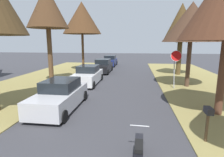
% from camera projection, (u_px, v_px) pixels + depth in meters
% --- Properties ---
extents(stop_sign_far, '(0.82, 0.77, 2.90)m').
position_uv_depth(stop_sign_far, '(176.00, 61.00, 13.73)').
color(stop_sign_far, '#9EA0A5').
rests_on(stop_sign_far, grass_verge_right).
extents(street_tree_right_mid_b, '(4.32, 4.32, 6.49)m').
position_uv_depth(street_tree_right_mid_b, '(192.00, 22.00, 13.84)').
color(street_tree_right_mid_b, '#4F382A').
rests_on(street_tree_right_mid_b, grass_verge_right).
extents(street_tree_right_far, '(3.71, 3.71, 7.51)m').
position_uv_depth(street_tree_right_far, '(181.00, 23.00, 19.18)').
color(street_tree_right_far, brown).
rests_on(street_tree_right_far, grass_verge_right).
extents(street_tree_left_mid_b, '(3.34, 3.34, 7.96)m').
position_uv_depth(street_tree_left_mid_b, '(47.00, 8.00, 14.64)').
color(street_tree_left_mid_b, brown).
rests_on(street_tree_left_mid_b, grass_verge_left).
extents(street_tree_left_far, '(4.66, 4.66, 8.27)m').
position_uv_depth(street_tree_left_far, '(82.00, 18.00, 22.02)').
color(street_tree_left_far, brown).
rests_on(street_tree_left_far, grass_verge_left).
extents(parked_sedan_silver, '(1.97, 4.41, 1.57)m').
position_uv_depth(parked_sedan_silver, '(60.00, 96.00, 9.80)').
color(parked_sedan_silver, '#BCBCC1').
rests_on(parked_sedan_silver, ground).
extents(parked_sedan_white, '(1.97, 4.41, 1.57)m').
position_uv_depth(parked_sedan_white, '(88.00, 75.00, 15.81)').
color(parked_sedan_white, white).
rests_on(parked_sedan_white, ground).
extents(parked_sedan_black, '(1.97, 4.41, 1.57)m').
position_uv_depth(parked_sedan_black, '(103.00, 66.00, 21.90)').
color(parked_sedan_black, black).
rests_on(parked_sedan_black, ground).
extents(parked_sedan_navy, '(1.97, 4.41, 1.57)m').
position_uv_depth(parked_sedan_navy, '(110.00, 61.00, 28.09)').
color(parked_sedan_navy, navy).
rests_on(parked_sedan_navy, ground).
extents(parked_motorcycle, '(0.60, 2.05, 0.97)m').
position_uv_depth(parked_motorcycle, '(139.00, 151.00, 5.23)').
color(parked_motorcycle, black).
rests_on(parked_motorcycle, ground).
extents(curbside_mailbox, '(0.22, 0.44, 1.27)m').
position_uv_depth(curbside_mailbox, '(208.00, 115.00, 6.37)').
color(curbside_mailbox, brown).
rests_on(curbside_mailbox, grass_verge_right).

